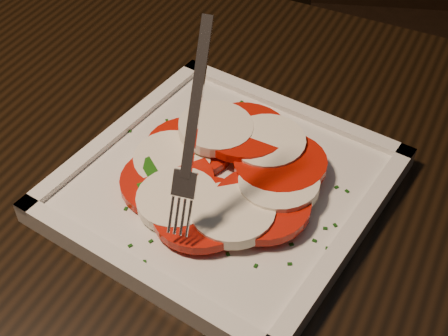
% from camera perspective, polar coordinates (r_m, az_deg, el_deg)
% --- Properties ---
extents(table, '(1.24, 0.86, 0.75)m').
position_cam_1_polar(table, '(0.61, -7.33, -10.73)').
color(table, black).
rests_on(table, ground).
extents(chair, '(0.52, 0.52, 0.93)m').
position_cam_1_polar(chair, '(1.32, 17.60, 14.32)').
color(chair, black).
rests_on(chair, ground).
extents(plate, '(0.29, 0.29, 0.01)m').
position_cam_1_polar(plate, '(0.55, 0.00, -1.69)').
color(plate, white).
rests_on(plate, table).
extents(caprese_salad, '(0.22, 0.22, 0.03)m').
position_cam_1_polar(caprese_salad, '(0.53, -0.00, -0.30)').
color(caprese_salad, red).
rests_on(caprese_salad, plate).
extents(fork, '(0.05, 0.09, 0.14)m').
position_cam_1_polar(fork, '(0.46, -2.46, 4.51)').
color(fork, white).
rests_on(fork, caprese_salad).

